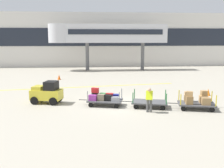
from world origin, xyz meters
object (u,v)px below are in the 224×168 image
at_px(baggage_cart_tail, 197,101).
at_px(baggage_handler, 149,99).
at_px(baggage_cart_middle, 149,102).
at_px(safety_cone_far, 208,92).
at_px(baggage_cart_lead, 104,98).
at_px(baggage_tug, 47,93).
at_px(safety_cone_near, 59,77).

relative_size(baggage_cart_tail, baggage_handler, 1.98).
relative_size(baggage_cart_middle, baggage_handler, 1.98).
bearing_deg(safety_cone_far, baggage_cart_tail, -123.43).
xyz_separation_m(baggage_cart_tail, baggage_handler, (-3.22, -0.46, 0.30)).
bearing_deg(baggage_cart_lead, baggage_tug, 166.21).
bearing_deg(baggage_cart_middle, baggage_cart_tail, -13.93).
bearing_deg(baggage_cart_middle, baggage_handler, -103.81).
xyz_separation_m(baggage_cart_tail, safety_cone_far, (2.60, 3.93, -0.29)).
height_order(baggage_cart_tail, baggage_handler, baggage_handler).
xyz_separation_m(baggage_tug, safety_cone_far, (12.47, 1.47, -0.48)).
bearing_deg(baggage_tug, baggage_cart_tail, -13.99).
relative_size(baggage_cart_tail, safety_cone_near, 5.61).
bearing_deg(baggage_handler, safety_cone_near, 117.03).
bearing_deg(safety_cone_near, baggage_cart_middle, -59.83).
relative_size(safety_cone_near, safety_cone_far, 1.00).
distance_m(baggage_tug, baggage_handler, 7.27).
height_order(baggage_cart_lead, baggage_handler, baggage_handler).
bearing_deg(baggage_cart_tail, baggage_tug, 166.01).
distance_m(baggage_cart_middle, safety_cone_near, 14.60).
xyz_separation_m(baggage_cart_lead, safety_cone_far, (8.50, 2.45, -0.24)).
xyz_separation_m(baggage_cart_middle, baggage_handler, (-0.29, -1.19, 0.52)).
distance_m(baggage_cart_tail, safety_cone_far, 4.72).
xyz_separation_m(baggage_cart_middle, baggage_cart_tail, (2.93, -0.73, 0.22)).
xyz_separation_m(baggage_tug, safety_cone_near, (-0.39, 10.89, -0.48)).
bearing_deg(safety_cone_near, safety_cone_far, -36.20).
relative_size(baggage_cart_lead, safety_cone_far, 5.61).
xyz_separation_m(baggage_tug, baggage_handler, (6.65, -2.92, 0.11)).
distance_m(baggage_cart_lead, safety_cone_near, 12.64).
distance_m(baggage_cart_middle, baggage_handler, 1.33).
bearing_deg(baggage_cart_tail, baggage_cart_lead, 165.87).
height_order(baggage_cart_tail, safety_cone_far, baggage_cart_tail).
bearing_deg(safety_cone_near, baggage_tug, -87.94).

